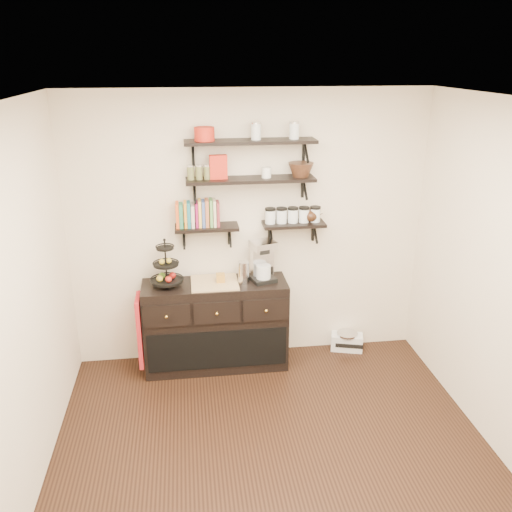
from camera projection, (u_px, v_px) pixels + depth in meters
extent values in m
plane|color=black|center=(277.00, 465.00, 4.18)|extent=(3.50, 3.50, 0.00)
cube|color=white|center=(283.00, 103.00, 3.23)|extent=(3.50, 3.50, 0.02)
cube|color=#F2E4CD|center=(249.00, 230.00, 5.33)|extent=(3.50, 0.02, 2.70)
cube|color=#F2E4CD|center=(12.00, 323.00, 3.49)|extent=(0.02, 3.50, 2.70)
cube|color=black|center=(251.00, 141.00, 4.89)|extent=(1.20, 0.27, 0.03)
cube|color=black|center=(193.00, 153.00, 4.98)|extent=(0.02, 0.03, 0.20)
cube|color=black|center=(304.00, 151.00, 5.11)|extent=(0.02, 0.03, 0.20)
cube|color=black|center=(251.00, 180.00, 5.02)|extent=(1.20, 0.27, 0.03)
cube|color=black|center=(195.00, 190.00, 5.10)|extent=(0.02, 0.03, 0.20)
cube|color=black|center=(302.00, 187.00, 5.23)|extent=(0.02, 0.03, 0.20)
cube|color=black|center=(207.00, 227.00, 5.13)|extent=(0.60, 0.25, 0.03)
cube|color=black|center=(184.00, 236.00, 5.25)|extent=(0.02, 0.03, 0.20)
cube|color=black|center=(229.00, 234.00, 5.30)|extent=(0.03, 0.03, 0.20)
cube|color=black|center=(294.00, 224.00, 5.24)|extent=(0.60, 0.25, 0.03)
cube|color=black|center=(269.00, 233.00, 5.35)|extent=(0.03, 0.03, 0.20)
cube|color=black|center=(313.00, 231.00, 5.40)|extent=(0.02, 0.03, 0.20)
cube|color=#D7511D|center=(179.00, 217.00, 5.06)|extent=(0.02, 0.15, 0.20)
cube|color=#29744F|center=(182.00, 214.00, 5.06)|extent=(0.03, 0.15, 0.24)
cube|color=orange|center=(186.00, 216.00, 5.07)|extent=(0.04, 0.15, 0.21)
cube|color=#1C6879|center=(190.00, 214.00, 5.07)|extent=(0.03, 0.15, 0.25)
cube|color=beige|center=(194.00, 215.00, 5.08)|extent=(0.03, 0.15, 0.22)
cube|color=#90134F|center=(198.00, 213.00, 5.08)|extent=(0.04, 0.15, 0.26)
cube|color=#F2B843|center=(202.00, 214.00, 5.09)|extent=(0.03, 0.15, 0.23)
cube|color=#41579C|center=(206.00, 216.00, 5.10)|extent=(0.03, 0.15, 0.20)
cube|color=#AE5D37|center=(210.00, 213.00, 5.09)|extent=(0.04, 0.15, 0.24)
cube|color=#5B974E|center=(215.00, 215.00, 5.10)|extent=(0.03, 0.15, 0.21)
cube|color=beige|center=(218.00, 213.00, 5.10)|extent=(0.03, 0.15, 0.25)
cube|color=maroon|center=(222.00, 214.00, 5.11)|extent=(0.02, 0.15, 0.22)
cylinder|color=silver|center=(270.00, 217.00, 5.18)|extent=(0.10, 0.10, 0.13)
cylinder|color=silver|center=(282.00, 216.00, 5.20)|extent=(0.10, 0.10, 0.13)
cylinder|color=silver|center=(293.00, 216.00, 5.21)|extent=(0.10, 0.10, 0.13)
cylinder|color=silver|center=(304.00, 215.00, 5.22)|extent=(0.10, 0.10, 0.13)
cylinder|color=silver|center=(315.00, 215.00, 5.24)|extent=(0.10, 0.10, 0.13)
cube|color=black|center=(216.00, 325.00, 5.38)|extent=(1.40, 0.45, 0.90)
cube|color=tan|center=(215.00, 283.00, 5.22)|extent=(0.45, 0.41, 0.02)
sphere|color=gold|center=(166.00, 317.00, 5.00)|extent=(0.04, 0.04, 0.04)
sphere|color=gold|center=(217.00, 314.00, 5.06)|extent=(0.04, 0.04, 0.04)
sphere|color=gold|center=(266.00, 311.00, 5.11)|extent=(0.04, 0.04, 0.04)
cylinder|color=black|center=(166.00, 264.00, 5.09)|extent=(0.01, 0.01, 0.46)
cylinder|color=black|center=(167.00, 281.00, 5.15)|extent=(0.31, 0.31, 0.01)
cylinder|color=black|center=(166.00, 265.00, 5.09)|extent=(0.24, 0.24, 0.02)
cylinder|color=black|center=(165.00, 248.00, 5.03)|extent=(0.16, 0.16, 0.02)
sphere|color=#B21914|center=(173.00, 275.00, 5.18)|extent=(0.06, 0.06, 0.06)
sphere|color=gold|center=(162.00, 262.00, 5.08)|extent=(0.05, 0.05, 0.05)
cube|color=#AB7627|center=(221.00, 278.00, 5.21)|extent=(0.08, 0.08, 0.08)
cube|color=black|center=(263.00, 279.00, 5.27)|extent=(0.27, 0.26, 0.04)
cube|color=silver|center=(262.00, 260.00, 5.28)|extent=(0.24, 0.14, 0.34)
cube|color=silver|center=(263.00, 245.00, 5.15)|extent=(0.27, 0.26, 0.07)
cylinder|color=silver|center=(263.00, 272.00, 5.23)|extent=(0.18, 0.18, 0.13)
cylinder|color=silver|center=(244.00, 272.00, 5.20)|extent=(0.11, 0.11, 0.22)
cube|color=#AC1D12|center=(140.00, 330.00, 5.18)|extent=(0.04, 0.30, 0.69)
cube|color=silver|center=(347.00, 342.00, 5.79)|extent=(0.36, 0.25, 0.18)
cylinder|color=silver|center=(347.00, 334.00, 5.75)|extent=(0.27, 0.27, 0.02)
cube|color=black|center=(349.00, 346.00, 5.71)|extent=(0.28, 0.09, 0.04)
cube|color=red|center=(218.00, 167.00, 4.94)|extent=(0.16, 0.07, 0.22)
cylinder|color=white|center=(266.00, 172.00, 5.01)|extent=(0.09, 0.09, 0.10)
cylinder|color=red|center=(204.00, 134.00, 4.82)|extent=(0.18, 0.18, 0.12)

